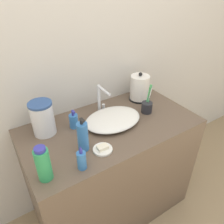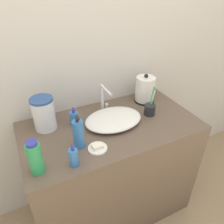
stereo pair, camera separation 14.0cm
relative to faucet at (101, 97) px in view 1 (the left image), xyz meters
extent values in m
cube|color=beige|center=(-0.03, 0.15, 0.32)|extent=(6.00, 0.04, 2.60)
cube|color=brown|center=(-0.03, -0.18, -0.55)|extent=(1.17, 0.62, 0.86)
ellipsoid|color=silver|center=(0.00, -0.16, -0.09)|extent=(0.39, 0.29, 0.06)
cylinder|color=silver|center=(0.00, 0.02, -0.02)|extent=(0.02, 0.02, 0.20)
cylinder|color=silver|center=(0.00, -0.05, 0.08)|extent=(0.02, 0.15, 0.02)
cylinder|color=silver|center=(0.03, 0.02, -0.10)|extent=(0.02, 0.02, 0.04)
cylinder|color=black|center=(0.34, -0.01, -0.11)|extent=(0.16, 0.16, 0.01)
cylinder|color=white|center=(0.34, -0.01, -0.02)|extent=(0.14, 0.14, 0.20)
sphere|color=black|center=(0.34, -0.01, 0.10)|extent=(0.03, 0.03, 0.03)
cylinder|color=#232328|center=(0.27, -0.18, -0.08)|extent=(0.08, 0.08, 0.08)
cylinder|color=green|center=(0.28, -0.17, 0.01)|extent=(0.02, 0.02, 0.18)
cylinder|color=green|center=(0.28, -0.19, 0.01)|extent=(0.01, 0.03, 0.19)
cylinder|color=white|center=(0.28, -0.18, 0.00)|extent=(0.01, 0.04, 0.17)
cylinder|color=#3370B7|center=(-0.29, -0.29, -0.03)|extent=(0.06, 0.06, 0.18)
cylinder|color=black|center=(-0.29, -0.29, 0.07)|extent=(0.02, 0.02, 0.02)
cube|color=black|center=(-0.29, -0.30, 0.09)|extent=(0.02, 0.03, 0.01)
cylinder|color=#3370B7|center=(-0.25, -0.07, -0.07)|extent=(0.06, 0.06, 0.09)
cylinder|color=#333399|center=(-0.25, -0.07, -0.01)|extent=(0.02, 0.02, 0.02)
cube|color=#333399|center=(-0.25, -0.08, 0.01)|extent=(0.01, 0.03, 0.01)
cylinder|color=#3370B7|center=(-0.36, -0.41, -0.06)|extent=(0.05, 0.05, 0.10)
cylinder|color=#333399|center=(-0.36, -0.41, 0.00)|extent=(0.02, 0.02, 0.02)
cone|color=#333399|center=(-0.36, -0.41, 0.02)|extent=(0.02, 0.02, 0.02)
cylinder|color=#2D9956|center=(-0.54, -0.38, -0.03)|extent=(0.07, 0.07, 0.18)
cylinder|color=#333399|center=(-0.54, -0.38, 0.07)|extent=(0.05, 0.05, 0.02)
cylinder|color=silver|center=(-0.20, -0.36, -0.11)|extent=(0.11, 0.11, 0.01)
cube|color=#EFE5C6|center=(-0.20, -0.36, -0.09)|extent=(0.06, 0.04, 0.02)
cylinder|color=silver|center=(-0.42, -0.02, -0.02)|extent=(0.14, 0.14, 0.20)
cylinder|color=#2D4C84|center=(-0.42, -0.02, 0.09)|extent=(0.14, 0.14, 0.01)
camera|label=1|loc=(-0.66, -1.17, 0.74)|focal=35.00mm
camera|label=2|loc=(-0.54, -1.23, 0.74)|focal=35.00mm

